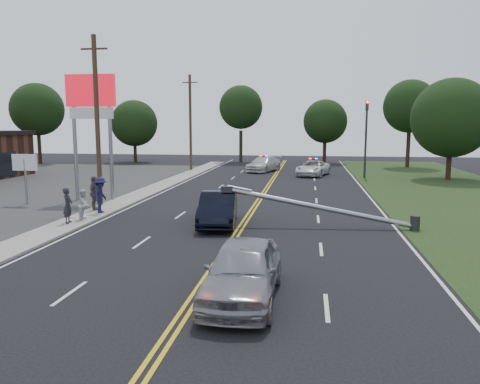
% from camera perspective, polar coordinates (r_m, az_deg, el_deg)
% --- Properties ---
extents(ground, '(120.00, 120.00, 0.00)m').
position_cam_1_polar(ground, '(15.38, -3.91, -10.35)').
color(ground, black).
rests_on(ground, ground).
extents(sidewalk, '(1.80, 70.00, 0.12)m').
position_cam_1_polar(sidewalk, '(27.27, -16.84, -2.33)').
color(sidewalk, gray).
rests_on(sidewalk, ground).
extents(centerline_yellow, '(0.36, 80.00, 0.00)m').
position_cam_1_polar(centerline_yellow, '(24.92, 0.96, -3.06)').
color(centerline_yellow, gold).
rests_on(centerline_yellow, ground).
extents(pylon_sign, '(3.20, 0.35, 8.00)m').
position_cam_1_polar(pylon_sign, '(31.37, -17.69, 9.87)').
color(pylon_sign, gray).
rests_on(pylon_sign, ground).
extents(small_sign, '(1.60, 0.14, 3.10)m').
position_cam_1_polar(small_sign, '(31.44, -24.75, 2.81)').
color(small_sign, gray).
rests_on(small_sign, ground).
extents(traffic_signal, '(0.28, 0.41, 7.05)m').
position_cam_1_polar(traffic_signal, '(44.54, 15.12, 7.08)').
color(traffic_signal, '#2D2D30').
rests_on(traffic_signal, ground).
extents(fallen_streetlight, '(9.36, 0.44, 1.91)m').
position_cam_1_polar(fallen_streetlight, '(22.62, 10.89, -2.04)').
color(fallen_streetlight, '#2D2D30').
rests_on(fallen_streetlight, ground).
extents(utility_pole_mid, '(1.60, 0.28, 10.00)m').
position_cam_1_polar(utility_pole_mid, '(28.99, -17.02, 8.26)').
color(utility_pole_mid, '#382619').
rests_on(utility_pole_mid, ground).
extents(utility_pole_far, '(1.60, 0.28, 10.00)m').
position_cam_1_polar(utility_pole_far, '(49.79, -6.07, 8.42)').
color(utility_pole_far, '#382619').
rests_on(utility_pole_far, ground).
extents(tree_4, '(6.47, 6.47, 9.97)m').
position_cam_1_polar(tree_4, '(63.96, -23.49, 9.21)').
color(tree_4, black).
rests_on(tree_4, ground).
extents(tree_5, '(5.96, 5.96, 8.02)m').
position_cam_1_polar(tree_5, '(62.68, -12.76, 8.17)').
color(tree_5, black).
rests_on(tree_5, ground).
extents(tree_6, '(5.60, 5.60, 9.88)m').
position_cam_1_polar(tree_6, '(61.29, 0.10, 10.27)').
color(tree_6, black).
rests_on(tree_6, ground).
extents(tree_7, '(5.49, 5.49, 8.02)m').
position_cam_1_polar(tree_7, '(60.46, 10.35, 8.46)').
color(tree_7, black).
rests_on(tree_7, ground).
extents(tree_8, '(6.00, 6.00, 9.91)m').
position_cam_1_polar(tree_8, '(57.04, 20.04, 9.77)').
color(tree_8, black).
rests_on(tree_8, ground).
extents(tree_9, '(6.99, 6.99, 8.95)m').
position_cam_1_polar(tree_9, '(45.74, 24.40, 8.22)').
color(tree_9, black).
rests_on(tree_9, ground).
extents(crashed_sedan, '(2.27, 5.05, 1.61)m').
position_cam_1_polar(crashed_sedan, '(22.92, -2.69, -2.05)').
color(crashed_sedan, black).
rests_on(crashed_sedan, ground).
extents(waiting_sedan, '(2.03, 4.93, 1.67)m').
position_cam_1_polar(waiting_sedan, '(13.32, 0.35, -9.52)').
color(waiting_sedan, gray).
rests_on(waiting_sedan, ground).
extents(emergency_a, '(3.66, 5.63, 1.44)m').
position_cam_1_polar(emergency_a, '(45.55, 8.89, 2.89)').
color(emergency_a, silver).
rests_on(emergency_a, ground).
extents(emergency_b, '(3.84, 5.84, 1.57)m').
position_cam_1_polar(emergency_b, '(49.00, 2.90, 3.43)').
color(emergency_b, silver).
rests_on(emergency_b, ground).
extents(bystander_a, '(0.50, 0.68, 1.74)m').
position_cam_1_polar(bystander_a, '(24.26, -20.25, -1.54)').
color(bystander_a, '#222228').
rests_on(bystander_a, sidewalk).
extents(bystander_b, '(0.69, 0.82, 1.53)m').
position_cam_1_polar(bystander_b, '(24.97, -18.48, -1.43)').
color(bystander_b, silver).
rests_on(bystander_b, sidewalk).
extents(bystander_c, '(0.83, 1.31, 1.94)m').
position_cam_1_polar(bystander_c, '(26.48, -16.63, -0.36)').
color(bystander_c, '#18183D').
rests_on(bystander_c, sidewalk).
extents(bystander_d, '(0.62, 1.18, 1.93)m').
position_cam_1_polar(bystander_d, '(27.44, -17.36, -0.12)').
color(bystander_d, '#60534D').
rests_on(bystander_d, sidewalk).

